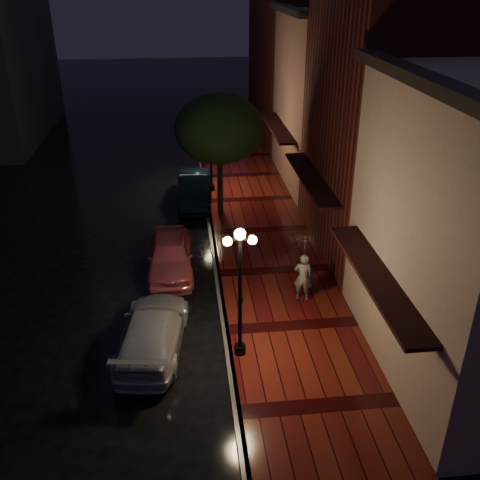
# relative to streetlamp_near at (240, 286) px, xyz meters

# --- Properties ---
(ground) EXTENTS (120.00, 120.00, 0.00)m
(ground) POSITION_rel_streetlamp_near_xyz_m (-0.35, 5.00, -2.60)
(ground) COLOR black
(ground) RESTS_ON ground
(sidewalk) EXTENTS (4.50, 60.00, 0.15)m
(sidewalk) POSITION_rel_streetlamp_near_xyz_m (1.90, 5.00, -2.53)
(sidewalk) COLOR #410B0B
(sidewalk) RESTS_ON ground
(curb) EXTENTS (0.25, 60.00, 0.15)m
(curb) POSITION_rel_streetlamp_near_xyz_m (-0.35, 5.00, -2.53)
(curb) COLOR #595451
(curb) RESTS_ON ground
(storefront_mid) EXTENTS (5.00, 8.00, 11.00)m
(storefront_mid) POSITION_rel_streetlamp_near_xyz_m (6.65, 7.00, 2.90)
(storefront_mid) COLOR #511914
(storefront_mid) RESTS_ON ground
(storefront_far) EXTENTS (5.00, 8.00, 9.00)m
(storefront_far) POSITION_rel_streetlamp_near_xyz_m (6.65, 15.00, 1.90)
(storefront_far) COLOR #8C5951
(storefront_far) RESTS_ON ground
(storefront_extra) EXTENTS (5.00, 12.00, 10.00)m
(storefront_extra) POSITION_rel_streetlamp_near_xyz_m (6.65, 25.00, 2.40)
(storefront_extra) COLOR #511914
(storefront_extra) RESTS_ON ground
(streetlamp_near) EXTENTS (0.96, 0.36, 4.31)m
(streetlamp_near) POSITION_rel_streetlamp_near_xyz_m (0.00, 0.00, 0.00)
(streetlamp_near) COLOR black
(streetlamp_near) RESTS_ON sidewalk
(streetlamp_far) EXTENTS (0.96, 0.36, 4.31)m
(streetlamp_far) POSITION_rel_streetlamp_near_xyz_m (0.00, 14.00, 0.00)
(streetlamp_far) COLOR black
(streetlamp_far) RESTS_ON sidewalk
(street_tree) EXTENTS (4.16, 4.16, 5.80)m
(street_tree) POSITION_rel_streetlamp_near_xyz_m (0.26, 10.99, 1.64)
(street_tree) COLOR black
(street_tree) RESTS_ON sidewalk
(pink_car) EXTENTS (1.79, 4.42, 1.50)m
(pink_car) POSITION_rel_streetlamp_near_xyz_m (-2.18, 5.59, -1.85)
(pink_car) COLOR #CC545F
(pink_car) RESTS_ON ground
(navy_car) EXTENTS (1.91, 4.85, 1.57)m
(navy_car) POSITION_rel_streetlamp_near_xyz_m (-0.95, 12.65, -1.81)
(navy_car) COLOR black
(navy_car) RESTS_ON ground
(silver_car) EXTENTS (2.54, 4.98, 1.38)m
(silver_car) POSITION_rel_streetlamp_near_xyz_m (-2.71, 0.70, -1.91)
(silver_car) COLOR #B2B2BA
(silver_car) RESTS_ON ground
(woman_with_umbrella) EXTENTS (1.06, 1.08, 2.56)m
(woman_with_umbrella) POSITION_rel_streetlamp_near_xyz_m (2.59, 2.83, -0.76)
(woman_with_umbrella) COLOR silver
(woman_with_umbrella) RESTS_ON sidewalk
(parking_meter) EXTENTS (0.13, 0.11, 1.34)m
(parking_meter) POSITION_rel_streetlamp_near_xyz_m (0.16, 1.17, -1.64)
(parking_meter) COLOR black
(parking_meter) RESTS_ON sidewalk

